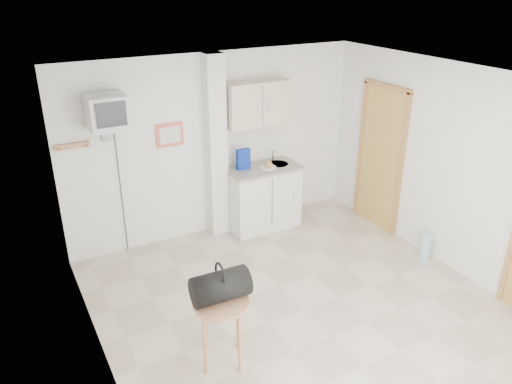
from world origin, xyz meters
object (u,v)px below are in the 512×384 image
duffel_bag (221,286)px  round_table (221,312)px  water_bottle (426,246)px  crt_television (107,113)px

duffel_bag → round_table: bearing=-113.9°
round_table → duffel_bag: duffel_bag is taller
round_table → duffel_bag: 0.26m
round_table → water_bottle: round_table is taller
crt_television → duffel_bag: size_ratio=4.06×
crt_television → water_bottle: size_ratio=5.38×
round_table → water_bottle: size_ratio=1.70×
duffel_bag → water_bottle: size_ratio=1.32×
round_table → water_bottle: 3.16m
water_bottle → round_table: bearing=-172.1°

